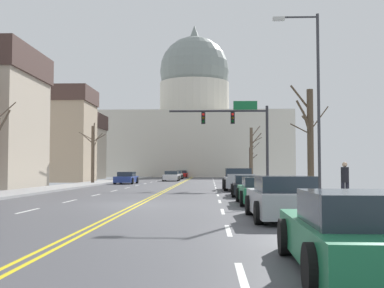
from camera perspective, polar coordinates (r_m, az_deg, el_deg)
ground at (r=20.75m, az=-6.38°, el=-7.06°), size 20.00×180.00×0.20m
signal_gantry at (r=38.48m, az=5.61°, el=2.19°), size 7.91×0.41×6.77m
street_lamp_right at (r=23.64m, az=14.14°, el=6.26°), size 2.19×0.24×8.77m
capitol_building at (r=95.01m, az=0.29°, el=2.01°), size 35.71×22.25×30.10m
pickup_truck_near_00 at (r=34.41m, az=5.55°, el=-4.29°), size 2.25×5.32×1.54m
sedan_near_01 at (r=26.95m, az=6.79°, el=-5.00°), size 2.09×4.63×1.14m
sedan_near_02 at (r=20.85m, az=8.35°, el=-5.56°), size 2.11×4.37×1.16m
sedan_near_03 at (r=14.75m, az=10.64°, el=-6.41°), size 2.00×4.38×1.31m
sedan_near_04 at (r=7.51m, az=19.05°, el=-10.13°), size 2.06×4.47×1.20m
sedan_oncoming_00 at (r=48.60m, az=-7.78°, el=-4.03°), size 2.00×4.41×1.19m
sedan_oncoming_01 at (r=59.20m, az=-2.44°, el=-3.83°), size 1.98×4.61×1.22m
sedan_oncoming_02 at (r=68.98m, az=-1.96°, el=-3.71°), size 2.10×4.35×1.20m
sedan_oncoming_03 at (r=82.70m, az=-1.22°, el=-3.59°), size 2.21×4.59×1.20m
flank_building_01 at (r=57.57m, az=-16.23°, el=1.10°), size 9.30×6.55×10.76m
flank_building_02 at (r=71.82m, az=-15.00°, el=-0.23°), size 11.13×8.99×9.41m
bare_tree_00 at (r=59.91m, az=7.08°, el=-0.97°), size 1.67×2.43×6.74m
bare_tree_01 at (r=48.56m, az=-11.66°, el=-1.00°), size 2.65×2.47×5.82m
bare_tree_02 at (r=25.31m, az=13.78°, el=0.60°), size 2.17×2.05×5.71m
bare_tree_04 at (r=70.36m, az=6.96°, el=-2.12°), size 1.55×2.34×5.25m
pedestrian_00 at (r=21.83m, az=17.66°, el=-4.00°), size 0.35×0.34×1.67m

